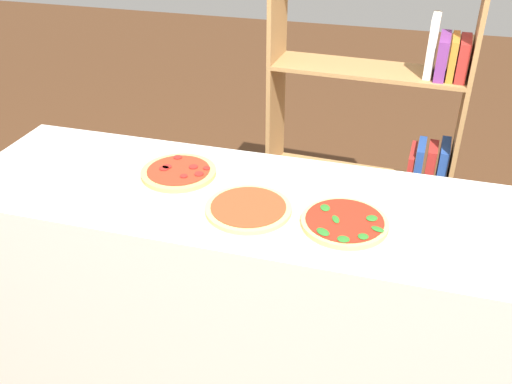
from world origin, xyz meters
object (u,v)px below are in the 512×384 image
pizza_pepperoni_0 (179,172)px  bookshelf (384,143)px  pizza_plain_1 (248,208)px  pizza_spinach_2 (344,222)px

pizza_pepperoni_0 → bookshelf: bearing=50.6°
pizza_plain_1 → bookshelf: 1.07m
pizza_pepperoni_0 → pizza_plain_1: size_ratio=0.96×
pizza_pepperoni_0 → bookshelf: 1.09m
pizza_plain_1 → pizza_spinach_2: 0.31m
pizza_pepperoni_0 → pizza_plain_1: bearing=-27.3°
bookshelf → pizza_spinach_2: bearing=-93.4°
pizza_pepperoni_0 → bookshelf: size_ratio=0.16×
pizza_pepperoni_0 → pizza_plain_1: (0.31, -0.16, -0.00)m
pizza_pepperoni_0 → pizza_spinach_2: (0.62, -0.16, 0.00)m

